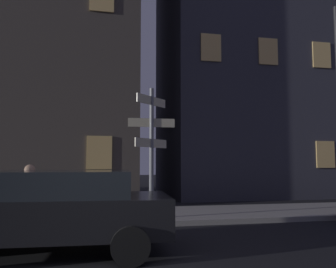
% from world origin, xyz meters
% --- Properties ---
extents(sidewalk_kerb, '(40.00, 2.83, 0.14)m').
position_xyz_m(sidewalk_kerb, '(0.00, 6.25, 0.07)').
color(sidewalk_kerb, '#9E9991').
rests_on(sidewalk_kerb, ground_plane).
extents(signpost, '(1.31, 1.03, 3.58)m').
position_xyz_m(signpost, '(1.38, 5.42, 2.23)').
color(signpost, gray).
rests_on(signpost, sidewalk_kerb).
extents(car_near_left, '(4.46, 2.15, 1.50)m').
position_xyz_m(car_near_left, '(-0.81, 2.67, 0.81)').
color(car_near_left, black).
rests_on(car_near_left, ground_plane).
extents(cyclist, '(1.82, 0.36, 1.61)m').
position_xyz_m(cyclist, '(-1.48, 3.62, 0.75)').
color(cyclist, black).
rests_on(cyclist, ground_plane).
extents(building_right_block, '(13.30, 6.80, 16.70)m').
position_xyz_m(building_right_block, '(9.88, 13.11, 8.35)').
color(building_right_block, '#383842').
rests_on(building_right_block, ground_plane).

